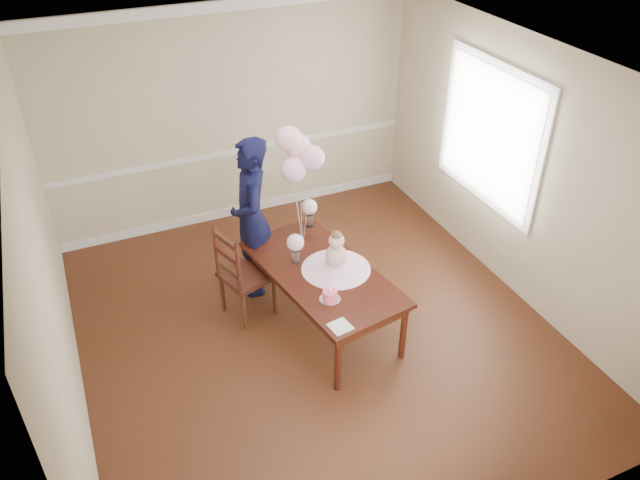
{
  "coord_description": "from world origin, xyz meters",
  "views": [
    {
      "loc": [
        -1.86,
        -4.35,
        4.3
      ],
      "look_at": [
        0.07,
        0.07,
        1.05
      ],
      "focal_mm": 35.0,
      "sensor_mm": 36.0,
      "label": 1
    }
  ],
  "objects_px": {
    "birthday_cake": "(330,295)",
    "dining_chair_seat": "(247,275)",
    "dining_table_top": "(322,273)",
    "woman": "(252,218)"
  },
  "relations": [
    {
      "from": "dining_chair_seat",
      "to": "dining_table_top",
      "type": "bearing_deg",
      "value": -55.4
    },
    {
      "from": "dining_table_top",
      "to": "dining_chair_seat",
      "type": "height_order",
      "value": "dining_table_top"
    },
    {
      "from": "dining_chair_seat",
      "to": "woman",
      "type": "distance_m",
      "value": 0.6
    },
    {
      "from": "dining_chair_seat",
      "to": "woman",
      "type": "height_order",
      "value": "woman"
    },
    {
      "from": "dining_table_top",
      "to": "birthday_cake",
      "type": "relative_size",
      "value": 13.33
    },
    {
      "from": "dining_table_top",
      "to": "woman",
      "type": "relative_size",
      "value": 1.01
    },
    {
      "from": "dining_table_top",
      "to": "birthday_cake",
      "type": "xyz_separation_m",
      "value": [
        -0.11,
        -0.43,
        0.07
      ]
    },
    {
      "from": "dining_chair_seat",
      "to": "woman",
      "type": "xyz_separation_m",
      "value": [
        0.21,
        0.38,
        0.42
      ]
    },
    {
      "from": "birthday_cake",
      "to": "dining_chair_seat",
      "type": "xyz_separation_m",
      "value": [
        -0.51,
        0.91,
        -0.25
      ]
    },
    {
      "from": "birthday_cake",
      "to": "dining_chair_seat",
      "type": "distance_m",
      "value": 1.07
    }
  ]
}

